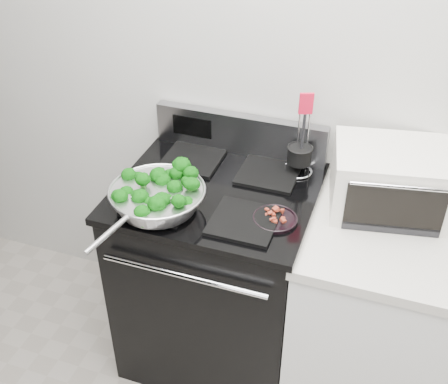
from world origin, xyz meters
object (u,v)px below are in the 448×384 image
at_px(skillet, 157,197).
at_px(bacon_plate, 275,217).
at_px(gas_range, 217,273).
at_px(toaster_oven, 391,180).
at_px(utensil_holder, 299,159).

bearing_deg(skillet, bacon_plate, 20.78).
distance_m(gas_range, toaster_oven, 0.87).
distance_m(bacon_plate, utensil_holder, 0.35).
distance_m(skillet, toaster_oven, 0.89).
xyz_separation_m(skillet, utensil_holder, (0.45, 0.43, 0.01)).
relative_size(gas_range, toaster_oven, 2.31).
height_order(skillet, toaster_oven, toaster_oven).
xyz_separation_m(gas_range, toaster_oven, (0.65, 0.14, 0.56)).
xyz_separation_m(gas_range, skillet, (-0.16, -0.20, 0.52)).
height_order(gas_range, toaster_oven, toaster_oven).
bearing_deg(gas_range, skillet, -128.95).
distance_m(bacon_plate, toaster_oven, 0.47).
distance_m(utensil_holder, toaster_oven, 0.38).
bearing_deg(bacon_plate, toaster_oven, 34.98).
xyz_separation_m(bacon_plate, utensil_holder, (0.01, 0.35, 0.05)).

